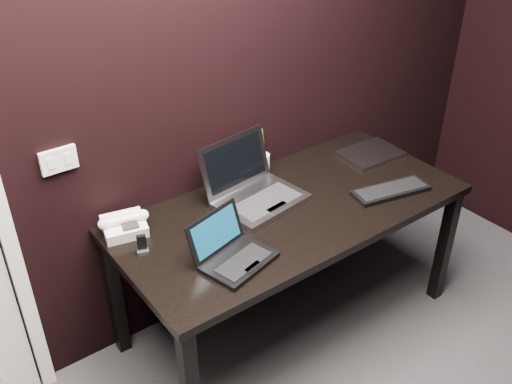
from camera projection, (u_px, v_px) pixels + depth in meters
wall_back at (186, 83)px, 2.53m from camera, size 4.00×0.00×4.00m
wall_switch at (59, 160)px, 2.31m from camera, size 0.15×0.02×0.10m
desk at (291, 220)px, 2.75m from camera, size 1.70×0.80×0.74m
netbook at (232, 253)px, 2.34m from camera, size 0.35×0.32×0.19m
silver_laptop at (254, 190)px, 2.73m from camera, size 0.45×0.42×0.28m
ext_keyboard at (391, 190)px, 2.81m from camera, size 0.41×0.22×0.03m
closed_laptop at (371, 154)px, 3.13m from camera, size 0.34×0.25×0.02m
desk_phone at (124, 225)px, 2.51m from camera, size 0.23×0.20×0.11m
mobile_phone at (142, 246)px, 2.39m from camera, size 0.06×0.05×0.08m
pen_cup at (261, 163)px, 2.95m from camera, size 0.11×0.11×0.25m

